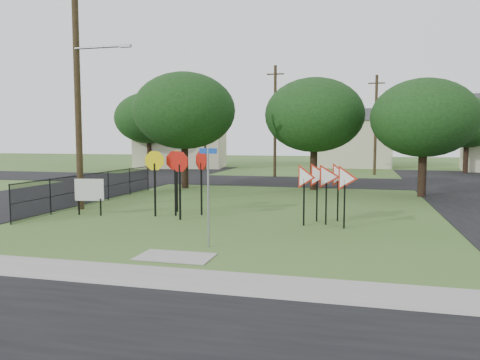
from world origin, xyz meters
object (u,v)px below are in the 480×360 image
Objects in this scene: street_name_sign at (208,190)px; stop_sign_cluster at (178,168)px; yield_sign_cluster at (326,179)px; info_board at (89,191)px.

street_name_sign is 5.73m from stop_sign_cluster.
yield_sign_cluster is (3.04, 4.48, 0.02)m from street_name_sign.
street_name_sign is 1.91× the size of info_board.
stop_sign_cluster is (-2.92, 4.93, 0.31)m from street_name_sign.
yield_sign_cluster is at bearing 2.10° from info_board.
street_name_sign is at bearing -32.59° from info_board.
info_board is (-9.51, -0.35, -0.67)m from yield_sign_cluster.
info_board is at bearing 147.41° from street_name_sign.
info_board is at bearing -167.40° from stop_sign_cluster.
street_name_sign reaches higher than info_board.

